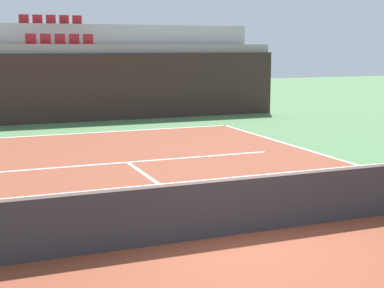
% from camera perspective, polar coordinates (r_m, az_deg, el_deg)
% --- Properties ---
extents(ground_plane, '(80.00, 80.00, 0.00)m').
position_cam_1_polar(ground_plane, '(9.53, 3.99, -9.07)').
color(ground_plane, '#477042').
extents(court_surface, '(11.00, 24.00, 0.01)m').
position_cam_1_polar(court_surface, '(9.53, 3.99, -9.04)').
color(court_surface, brown).
rests_on(court_surface, ground_plane).
extents(baseline_far, '(11.00, 0.10, 0.00)m').
position_cam_1_polar(baseline_far, '(20.68, -10.51, 1.07)').
color(baseline_far, white).
rests_on(baseline_far, court_surface).
extents(service_line_far, '(8.26, 0.10, 0.00)m').
position_cam_1_polar(service_line_far, '(15.35, -6.42, -1.81)').
color(service_line_far, white).
rests_on(service_line_far, court_surface).
extents(centre_service_line, '(0.10, 6.40, 0.00)m').
position_cam_1_polar(centre_service_line, '(12.37, -2.47, -4.58)').
color(centre_service_line, white).
rests_on(centre_service_line, court_surface).
extents(back_wall, '(18.45, 0.30, 2.77)m').
position_cam_1_polar(back_wall, '(23.78, -12.20, 5.45)').
color(back_wall, '#33231E').
rests_on(back_wall, ground_plane).
extents(stands_tier_lower, '(18.45, 2.40, 3.12)m').
position_cam_1_polar(stands_tier_lower, '(25.09, -12.74, 6.05)').
color(stands_tier_lower, '#9E9E99').
rests_on(stands_tier_lower, ground_plane).
extents(stands_tier_upper, '(18.45, 2.40, 4.02)m').
position_cam_1_polar(stands_tier_upper, '(27.44, -13.58, 7.25)').
color(stands_tier_upper, '#9E9E99').
rests_on(stands_tier_upper, ground_plane).
extents(seating_row_lower, '(2.84, 0.44, 0.44)m').
position_cam_1_polar(seating_row_lower, '(25.14, -12.92, 9.90)').
color(seating_row_lower, maroon).
rests_on(seating_row_lower, stands_tier_lower).
extents(seating_row_upper, '(2.84, 0.44, 0.44)m').
position_cam_1_polar(seating_row_upper, '(27.54, -13.79, 11.70)').
color(seating_row_upper, maroon).
rests_on(seating_row_upper, stands_tier_upper).
extents(tennis_net, '(11.08, 0.08, 1.07)m').
position_cam_1_polar(tennis_net, '(9.38, 4.03, -6.13)').
color(tennis_net, black).
rests_on(tennis_net, court_surface).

